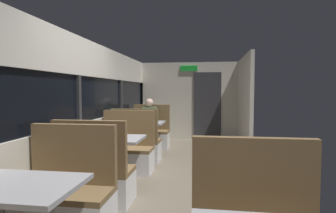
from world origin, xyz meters
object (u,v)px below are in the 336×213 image
(dining_table_far_window, at_px, (144,126))
(coffee_cup_primary, at_px, (145,121))
(bench_near_window_facing_entry, at_px, (67,200))
(dining_table_mid_window, at_px, (113,144))
(seated_passenger, at_px, (150,127))
(bench_mid_window_facing_end, at_px, (95,178))
(bench_far_window_facing_end, at_px, (137,146))
(bench_far_window_facing_entry, at_px, (150,135))
(coffee_cup_secondary, at_px, (119,134))
(dining_table_near_window, at_px, (20,197))
(bench_mid_window_facing_entry, at_px, (126,154))

(dining_table_far_window, height_order, coffee_cup_primary, coffee_cup_primary)
(bench_near_window_facing_entry, bearing_deg, dining_table_far_window, 90.00)
(dining_table_mid_window, xyz_separation_m, seated_passenger, (0.00, 2.75, -0.10))
(bench_mid_window_facing_end, bearing_deg, coffee_cup_primary, 88.96)
(dining_table_far_window, xyz_separation_m, bench_far_window_facing_end, (0.00, -0.70, -0.31))
(seated_passenger, bearing_deg, bench_mid_window_facing_end, -90.00)
(bench_far_window_facing_entry, distance_m, coffee_cup_secondary, 2.77)
(bench_mid_window_facing_end, distance_m, coffee_cup_primary, 2.70)
(dining_table_mid_window, height_order, bench_mid_window_facing_end, bench_mid_window_facing_end)
(bench_near_window_facing_entry, bearing_deg, bench_far_window_facing_end, 90.00)
(bench_far_window_facing_end, bearing_deg, dining_table_near_window, -90.00)
(seated_passenger, bearing_deg, coffee_cup_primary, -86.46)
(coffee_cup_primary, bearing_deg, dining_table_near_window, -90.68)
(bench_far_window_facing_end, distance_m, bench_far_window_facing_entry, 1.40)
(coffee_cup_primary, bearing_deg, bench_far_window_facing_end, -95.12)
(bench_near_window_facing_entry, height_order, seated_passenger, seated_passenger)
(bench_mid_window_facing_entry, relative_size, bench_far_window_facing_end, 1.00)
(coffee_cup_secondary, bearing_deg, dining_table_near_window, -91.83)
(dining_table_far_window, bearing_deg, coffee_cup_secondary, -88.02)
(dining_table_near_window, relative_size, seated_passenger, 0.71)
(dining_table_far_window, relative_size, bench_far_window_facing_end, 0.82)
(bench_far_window_facing_end, relative_size, seated_passenger, 0.87)
(dining_table_near_window, xyz_separation_m, bench_near_window_facing_entry, (0.00, 0.70, -0.31))
(dining_table_near_window, height_order, dining_table_mid_window, same)
(dining_table_near_window, bearing_deg, bench_mid_window_facing_end, 90.00)
(dining_table_mid_window, xyz_separation_m, bench_far_window_facing_entry, (0.00, 2.82, -0.31))
(bench_mid_window_facing_end, xyz_separation_m, bench_far_window_facing_entry, (0.00, 3.52, 0.00))
(bench_near_window_facing_entry, relative_size, bench_mid_window_facing_entry, 1.00)
(dining_table_far_window, height_order, seated_passenger, seated_passenger)
(bench_near_window_facing_entry, distance_m, bench_far_window_facing_end, 2.85)
(bench_far_window_facing_entry, bearing_deg, dining_table_mid_window, -90.00)
(seated_passenger, distance_m, coffee_cup_secondary, 2.68)
(seated_passenger, bearing_deg, dining_table_near_window, -90.00)
(bench_near_window_facing_entry, distance_m, bench_far_window_facing_entry, 4.24)
(bench_mid_window_facing_end, xyz_separation_m, seated_passenger, (0.00, 3.45, 0.21))
(dining_table_near_window, distance_m, bench_mid_window_facing_entry, 2.84)
(dining_table_far_window, bearing_deg, bench_mid_window_facing_end, -90.00)
(bench_mid_window_facing_entry, distance_m, bench_far_window_facing_entry, 2.12)
(coffee_cup_primary, bearing_deg, dining_table_mid_window, -91.41)
(coffee_cup_secondary, bearing_deg, bench_mid_window_facing_end, -95.12)
(coffee_cup_secondary, bearing_deg, dining_table_mid_window, -129.17)
(bench_mid_window_facing_end, xyz_separation_m, bench_far_window_facing_end, (0.00, 2.12, 0.00))
(bench_mid_window_facing_entry, bearing_deg, dining_table_near_window, -90.00)
(bench_mid_window_facing_entry, height_order, seated_passenger, seated_passenger)
(dining_table_near_window, bearing_deg, dining_table_mid_window, 90.00)
(bench_far_window_facing_end, xyz_separation_m, bench_far_window_facing_entry, (0.00, 1.40, 0.00))
(bench_mid_window_facing_end, height_order, bench_far_window_facing_entry, same)
(dining_table_near_window, height_order, coffee_cup_primary, coffee_cup_primary)
(bench_near_window_facing_entry, height_order, bench_mid_window_facing_end, same)
(bench_far_window_facing_entry, xyz_separation_m, coffee_cup_primary, (0.05, -0.86, 0.46))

